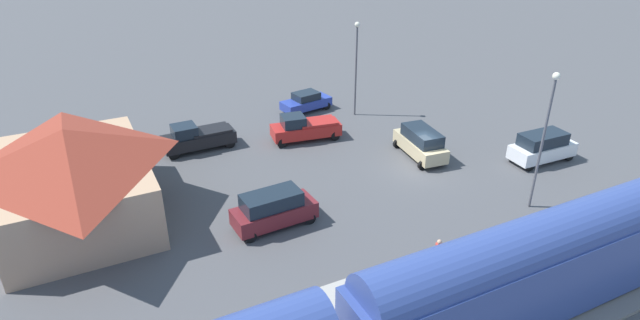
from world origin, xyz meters
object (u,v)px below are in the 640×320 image
(pickup_red, at_px, (305,128))
(suv_white, at_px, (542,147))
(station_building, at_px, (73,174))
(suv_tan, at_px, (421,143))
(pedestrian_on_platform, at_px, (438,252))
(suv_maroon, at_px, (273,209))
(sedan_blue, at_px, (306,102))
(light_pole_lot_center, at_px, (356,58))
(pickup_black, at_px, (197,137))
(light_pole_near_platform, at_px, (546,127))

(pickup_red, bearing_deg, suv_white, -128.72)
(station_building, height_order, suv_tan, station_building)
(suv_white, height_order, suv_tan, same)
(pedestrian_on_platform, distance_m, suv_tan, 13.45)
(station_building, xyz_separation_m, suv_tan, (-2.38, -23.20, -1.88))
(suv_white, relative_size, pickup_red, 0.88)
(suv_maroon, relative_size, pickup_red, 0.89)
(sedan_blue, bearing_deg, suv_white, -146.29)
(sedan_blue, xyz_separation_m, suv_tan, (-12.10, -3.64, 0.27))
(pickup_red, distance_m, light_pole_lot_center, 7.92)
(pedestrian_on_platform, bearing_deg, sedan_blue, -8.74)
(pickup_red, xyz_separation_m, light_pole_lot_center, (2.80, -6.19, 4.06))
(pickup_black, distance_m, pickup_red, 8.29)
(suv_white, relative_size, light_pole_near_platform, 0.57)
(pickup_black, relative_size, light_pole_lot_center, 0.67)
(suv_tan, bearing_deg, pedestrian_on_platform, 147.44)
(suv_white, height_order, light_pole_lot_center, light_pole_lot_center)
(pickup_black, xyz_separation_m, light_pole_near_platform, (-17.42, -16.39, 4.38))
(station_building, relative_size, light_pole_lot_center, 1.48)
(station_building, xyz_separation_m, pedestrian_on_platform, (-13.71, -15.96, -1.75))
(suv_white, bearing_deg, suv_tan, 58.70)
(pickup_black, relative_size, suv_tan, 1.07)
(pickup_red, xyz_separation_m, light_pole_near_platform, (-15.38, -8.35, 4.38))
(sedan_blue, relative_size, suv_tan, 0.93)
(suv_tan, relative_size, light_pole_lot_center, 0.62)
(station_building, relative_size, pickup_black, 2.23)
(station_building, distance_m, pickup_black, 10.94)
(pickup_black, distance_m, suv_white, 25.53)
(pedestrian_on_platform, xyz_separation_m, suv_maroon, (7.72, 5.92, -0.13))
(pickup_red, bearing_deg, station_building, 103.97)
(pickup_black, xyz_separation_m, suv_white, (-13.14, -21.88, 0.12))
(pedestrian_on_platform, bearing_deg, light_pole_lot_center, -18.79)
(pickup_red, relative_size, light_pole_lot_center, 0.69)
(pedestrian_on_platform, relative_size, suv_tan, 0.34)
(pickup_black, bearing_deg, sedan_blue, -72.04)
(sedan_blue, distance_m, light_pole_near_platform, 22.12)
(suv_maroon, xyz_separation_m, sedan_blue, (15.71, -9.52, -0.27))
(sedan_blue, height_order, light_pole_lot_center, light_pole_lot_center)
(pickup_black, height_order, sedan_blue, pickup_black)
(sedan_blue, xyz_separation_m, light_pole_lot_center, (-2.73, -3.44, 4.21))
(sedan_blue, bearing_deg, suv_maroon, 148.78)
(station_building, xyz_separation_m, suv_white, (-6.92, -30.66, -1.88))
(suv_white, bearing_deg, station_building, 77.29)
(pedestrian_on_platform, distance_m, sedan_blue, 23.71)
(suv_maroon, relative_size, suv_tan, 0.98)
(pickup_red, xyz_separation_m, suv_tan, (-6.56, -6.38, 0.12))
(suv_tan, bearing_deg, pickup_red, 44.21)
(light_pole_lot_center, bearing_deg, pickup_red, 114.35)
(suv_maroon, bearing_deg, suv_tan, -74.65)
(pedestrian_on_platform, xyz_separation_m, suv_white, (6.80, -14.70, -0.13))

